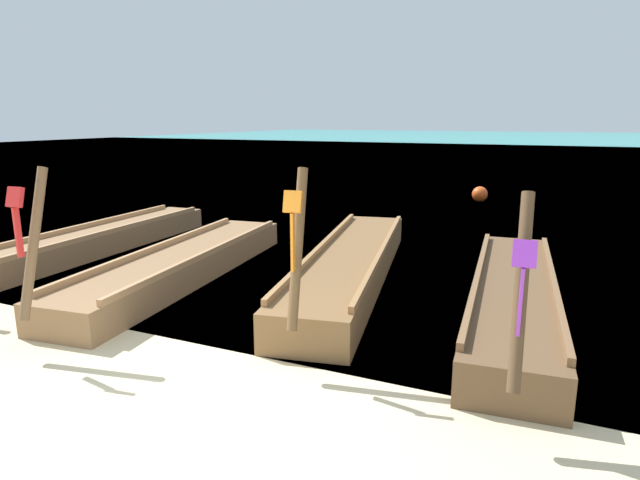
{
  "coord_description": "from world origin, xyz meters",
  "views": [
    {
      "loc": [
        3.28,
        -3.47,
        2.89
      ],
      "look_at": [
        0.0,
        3.83,
        1.06
      ],
      "focal_mm": 30.09,
      "sensor_mm": 36.0,
      "label": 1
    }
  ],
  "objects": [
    {
      "name": "sea_water",
      "position": [
        0.0,
        61.83,
        0.0
      ],
      "size": [
        120.0,
        120.0,
        0.0
      ],
      "primitive_type": "plane",
      "color": "teal",
      "rests_on": "ground"
    },
    {
      "name": "longtail_boat_pink_ribbon",
      "position": [
        -5.89,
        4.75,
        0.26
      ],
      "size": [
        1.37,
        7.45,
        2.65
      ],
      "color": "olive",
      "rests_on": "ground"
    },
    {
      "name": "longtail_boat_red_ribbon",
      "position": [
        -2.92,
        4.13,
        0.26
      ],
      "size": [
        1.91,
        6.75,
        2.31
      ],
      "color": "olive",
      "rests_on": "ground"
    },
    {
      "name": "longtail_boat_orange_ribbon",
      "position": [
        -0.04,
        5.3,
        0.29
      ],
      "size": [
        2.47,
        7.34,
        2.34
      ],
      "color": "brown",
      "rests_on": "ground"
    },
    {
      "name": "longtail_boat_violet_ribbon",
      "position": [
        2.8,
        4.68,
        0.27
      ],
      "size": [
        1.62,
        6.73,
        2.24
      ],
      "color": "brown",
      "rests_on": "ground"
    },
    {
      "name": "ground",
      "position": [
        0.0,
        0.0,
        0.0
      ],
      "size": [
        120.0,
        120.0,
        0.0
      ],
      "primitive_type": "plane",
      "color": "beige"
    },
    {
      "name": "mooring_buoy_near",
      "position": [
        0.74,
        15.9,
        0.27
      ],
      "size": [
        0.54,
        0.54,
        0.54
      ],
      "color": "#EA5119",
      "rests_on": "sea_water"
    }
  ]
}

